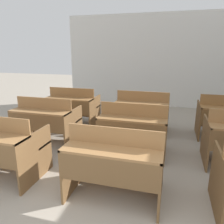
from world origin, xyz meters
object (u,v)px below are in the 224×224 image
at_px(bench_front_center, 115,161).
at_px(bench_second_left, 46,120).
at_px(bench_second_center, 133,128).
at_px(bench_third_center, 142,111).
at_px(bench_third_left, 73,106).

height_order(bench_front_center, bench_second_left, same).
relative_size(bench_second_center, bench_third_center, 1.00).
xyz_separation_m(bench_front_center, bench_second_left, (-1.73, 1.25, 0.00)).
bearing_deg(bench_front_center, bench_second_center, 89.80).
relative_size(bench_second_center, bench_third_left, 1.00).
height_order(bench_second_center, bench_third_center, same).
xyz_separation_m(bench_second_center, bench_third_center, (-0.00, 1.19, 0.00)).
relative_size(bench_front_center, bench_third_left, 1.00).
bearing_deg(bench_second_center, bench_front_center, -90.20).
xyz_separation_m(bench_second_center, bench_third_left, (-1.72, 1.19, 0.00)).
bearing_deg(bench_second_center, bench_third_center, 90.14).
height_order(bench_front_center, bench_second_center, same).
bearing_deg(bench_third_center, bench_front_center, -90.04).
distance_m(bench_second_left, bench_second_center, 1.73).
bearing_deg(bench_third_left, bench_second_left, -90.37).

